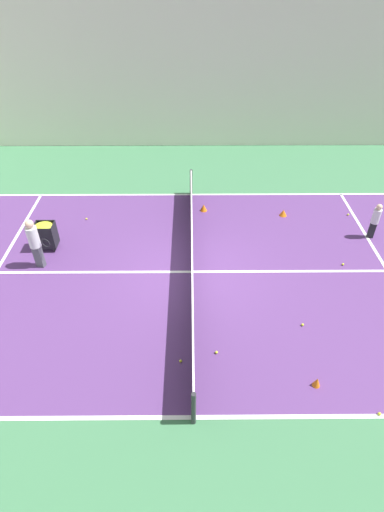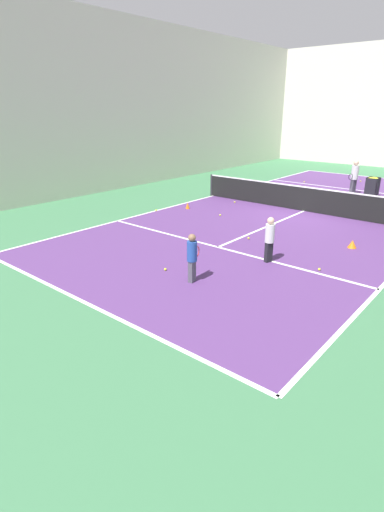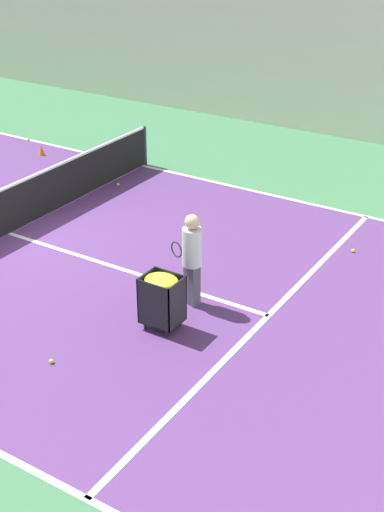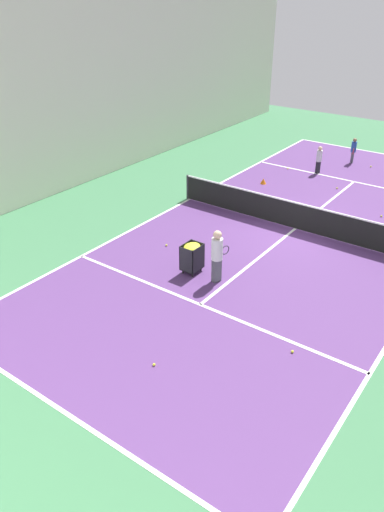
# 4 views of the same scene
# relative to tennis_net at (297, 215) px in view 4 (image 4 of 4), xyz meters

# --- Properties ---
(ground_plane) EXTENTS (34.93, 34.93, 0.00)m
(ground_plane) POSITION_rel_tennis_net_xyz_m (0.00, 0.00, -0.52)
(ground_plane) COLOR #3D754C
(court_playing_area) EXTENTS (9.29, 21.29, 0.00)m
(court_playing_area) POSITION_rel_tennis_net_xyz_m (0.00, 0.00, -0.52)
(court_playing_area) COLOR #563370
(court_playing_area) RESTS_ON ground
(line_baseline_far) EXTENTS (9.29, 0.10, 0.00)m
(line_baseline_far) POSITION_rel_tennis_net_xyz_m (0.00, 10.65, -0.52)
(line_baseline_far) COLOR white
(line_baseline_far) RESTS_ON ground
(line_sideline_right) EXTENTS (0.10, 21.29, 0.00)m
(line_sideline_right) POSITION_rel_tennis_net_xyz_m (4.65, 0.00, -0.52)
(line_sideline_right) COLOR white
(line_sideline_right) RESTS_ON ground
(line_service_near) EXTENTS (9.29, 0.10, 0.00)m
(line_service_near) POSITION_rel_tennis_net_xyz_m (0.00, -5.85, -0.52)
(line_service_near) COLOR white
(line_service_near) RESTS_ON ground
(line_service_far) EXTENTS (9.29, 0.10, 0.00)m
(line_service_far) POSITION_rel_tennis_net_xyz_m (0.00, 5.85, -0.52)
(line_service_far) COLOR white
(line_service_far) RESTS_ON ground
(line_centre_service) EXTENTS (0.10, 11.71, 0.00)m
(line_centre_service) POSITION_rel_tennis_net_xyz_m (0.00, 0.00, -0.52)
(line_centre_service) COLOR white
(line_centre_service) RESTS_ON ground
(hall_enclosure_right) EXTENTS (0.15, 31.23, 8.12)m
(hall_enclosure_right) POSITION_rel_tennis_net_xyz_m (9.54, 0.00, 3.54)
(hall_enclosure_right) COLOR silver
(hall_enclosure_right) RESTS_ON ground
(tennis_net) EXTENTS (9.59, 0.10, 1.00)m
(tennis_net) POSITION_rel_tennis_net_xyz_m (0.00, 0.00, 0.00)
(tennis_net) COLOR #2D2D33
(tennis_net) RESTS_ON ground
(player_near_baseline) EXTENTS (0.28, 0.57, 1.21)m
(player_near_baseline) POSITION_rel_tennis_net_xyz_m (1.03, -8.29, 0.17)
(player_near_baseline) COLOR #4C4C56
(player_near_baseline) RESTS_ON ground
(coach_at_net) EXTENTS (0.41, 0.69, 1.64)m
(coach_at_net) POSITION_rel_tennis_net_xyz_m (0.32, 4.57, 0.42)
(coach_at_net) COLOR #4C4C56
(coach_at_net) RESTS_ON ground
(child_midcourt) EXTENTS (0.32, 0.32, 1.25)m
(child_midcourt) POSITION_rel_tennis_net_xyz_m (1.76, -5.94, 0.20)
(child_midcourt) COLOR black
(child_midcourt) RESTS_ON ground
(ball_cart) EXTENTS (0.50, 0.60, 0.94)m
(ball_cart) POSITION_rel_tennis_net_xyz_m (1.21, 4.58, 0.14)
(ball_cart) COLOR black
(ball_cart) RESTS_ON ground
(training_cone_1) EXTENTS (0.25, 0.25, 0.25)m
(training_cone_1) POSITION_rel_tennis_net_xyz_m (3.47, -0.45, -0.39)
(training_cone_1) COLOR orange
(training_cone_1) RESTS_ON ground
(training_cone_2) EXTENTS (0.26, 0.26, 0.24)m
(training_cone_2) POSITION_rel_tennis_net_xyz_m (3.11, -3.30, -0.40)
(training_cone_2) COLOR orange
(training_cone_2) RESTS_ON ground
(tennis_ball_0) EXTENTS (0.07, 0.07, 0.07)m
(tennis_ball_0) POSITION_rel_tennis_net_xyz_m (-0.56, 8.49, -0.48)
(tennis_ball_0) COLOR yellow
(tennis_ball_0) RESTS_ON ground
(tennis_ball_1) EXTENTS (0.07, 0.07, 0.07)m
(tennis_ball_1) POSITION_rel_tennis_net_xyz_m (2.88, 3.72, -0.48)
(tennis_ball_1) COLOR yellow
(tennis_ball_1) RESTS_ON ground
(tennis_ball_2) EXTENTS (0.07, 0.07, 0.07)m
(tennis_ball_2) POSITION_rel_tennis_net_xyz_m (-2.92, 6.21, -0.48)
(tennis_ball_2) COLOR yellow
(tennis_ball_2) RESTS_ON ground
(tennis_ball_3) EXTENTS (0.07, 0.07, 0.07)m
(tennis_ball_3) POSITION_rel_tennis_net_xyz_m (-2.15, -2.82, -0.48)
(tennis_ball_3) COLOR yellow
(tennis_ball_3) RESTS_ON ground
(tennis_ball_4) EXTENTS (0.07, 0.07, 0.07)m
(tennis_ball_4) POSITION_rel_tennis_net_xyz_m (3.10, -5.65, -0.48)
(tennis_ball_4) COLOR yellow
(tennis_ball_4) RESTS_ON ground
(tennis_ball_5) EXTENTS (0.07, 0.07, 0.07)m
(tennis_ball_5) POSITION_rel_tennis_net_xyz_m (0.28, -4.60, -0.48)
(tennis_ball_5) COLOR yellow
(tennis_ball_5) RESTS_ON ground
(tennis_ball_9) EXTENTS (0.07, 0.07, 0.07)m
(tennis_ball_9) POSITION_rel_tennis_net_xyz_m (0.05, -8.21, -0.48)
(tennis_ball_9) COLOR yellow
(tennis_ball_9) RESTS_ON ground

